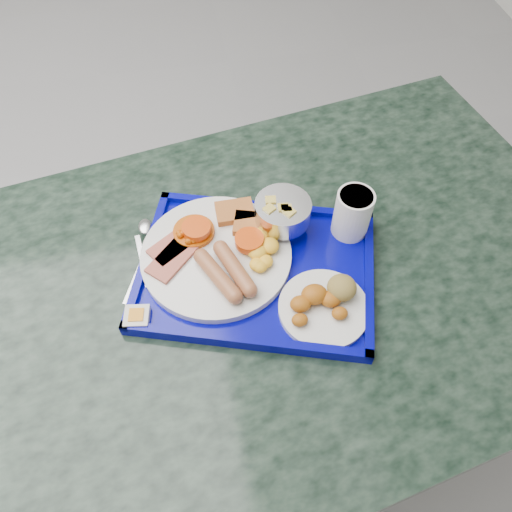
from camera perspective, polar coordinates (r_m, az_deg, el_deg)
The scene contains 9 objects.
table at distance 1.09m, azimuth 2.41°, elevation -7.80°, with size 1.37×1.04×0.77m.
tray at distance 0.91m, azimuth -0.00°, elevation -1.66°, with size 0.49×0.42×0.03m.
main_plate at distance 0.91m, azimuth -4.13°, elevation 0.49°, with size 0.28×0.28×0.04m.
bread_plate at distance 0.86m, azimuth 7.92°, elevation -5.26°, with size 0.16×0.16×0.05m.
fruit_bowl at distance 0.93m, azimuth 3.06°, elevation 5.02°, with size 0.10×0.10×0.07m.
juice_cup at distance 0.94m, azimuth 11.00°, elevation 4.93°, with size 0.07×0.07×0.10m.
spoon at distance 0.97m, azimuth -12.64°, elevation 2.28°, with size 0.04×0.16×0.01m.
knife at distance 0.94m, azimuth -12.73°, elevation -0.72°, with size 0.01×0.18×0.00m, color #BBBBBD.
jam_packet at distance 0.87m, azimuth -13.45°, elevation -6.78°, with size 0.05×0.05×0.02m.
Camera 1 is at (1.05, -1.01, 1.54)m, focal length 35.00 mm.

